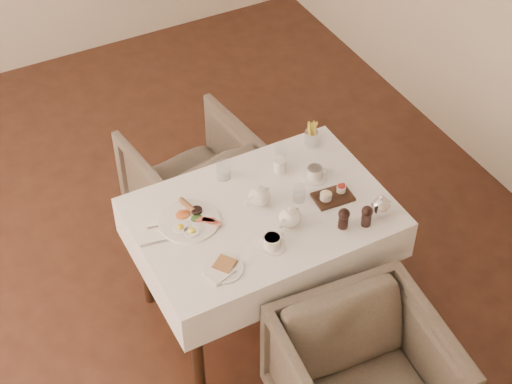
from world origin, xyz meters
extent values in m
plane|color=black|center=(0.00, 0.00, 0.00)|extent=(5.00, 5.00, 0.00)
cube|color=black|center=(0.36, -0.48, 0.72)|extent=(1.20, 0.80, 0.04)
cube|color=white|center=(0.36, -0.48, 0.64)|extent=(1.28, 0.88, 0.23)
cylinder|color=black|center=(-0.18, -0.14, 0.35)|extent=(0.06, 0.06, 0.70)
cylinder|color=black|center=(0.90, -0.14, 0.35)|extent=(0.06, 0.06, 0.70)
cylinder|color=black|center=(-0.18, -0.82, 0.35)|extent=(0.06, 0.06, 0.70)
cylinder|color=black|center=(0.90, -0.82, 0.35)|extent=(0.06, 0.06, 0.70)
imported|color=brown|center=(0.43, -1.35, 0.35)|extent=(0.80, 0.82, 0.69)
imported|color=brown|center=(0.33, 0.34, 0.32)|extent=(0.77, 0.79, 0.64)
cylinder|color=white|center=(0.00, -0.38, 0.76)|extent=(0.31, 0.31, 0.01)
ellipsoid|color=#C75B23|center=(-0.01, -0.33, 0.78)|extent=(0.08, 0.07, 0.03)
cylinder|color=brown|center=(0.03, -0.29, 0.78)|extent=(0.05, 0.11, 0.03)
cylinder|color=black|center=(0.06, -0.34, 0.77)|extent=(0.06, 0.06, 0.02)
cube|color=#A22B25|center=(0.08, -0.43, 0.77)|extent=(0.10, 0.10, 0.01)
ellipsoid|color=#264C19|center=(0.04, -0.39, 0.77)|extent=(0.06, 0.05, 0.02)
cylinder|color=white|center=(0.02, -0.74, 0.76)|extent=(0.19, 0.19, 0.01)
cube|color=olive|center=(0.03, -0.73, 0.77)|extent=(0.13, 0.13, 0.01)
cube|color=white|center=(-0.01, -0.76, 0.77)|extent=(0.15, 0.13, 0.02)
cylinder|color=white|center=(0.58, -0.26, 0.80)|extent=(0.08, 0.08, 0.08)
cylinder|color=white|center=(0.29, -0.72, 0.76)|extent=(0.13, 0.13, 0.01)
cylinder|color=white|center=(0.29, -0.72, 0.79)|extent=(0.10, 0.10, 0.06)
cylinder|color=#A37E49|center=(0.29, -0.72, 0.82)|extent=(0.08, 0.08, 0.00)
cylinder|color=white|center=(0.72, -0.39, 0.76)|extent=(0.14, 0.14, 0.01)
cylinder|color=white|center=(0.72, -0.39, 0.79)|extent=(0.11, 0.11, 0.06)
cylinder|color=#A37E49|center=(0.72, -0.39, 0.82)|extent=(0.08, 0.08, 0.00)
cylinder|color=silver|center=(0.30, -0.16, 0.81)|extent=(0.09, 0.09, 0.10)
cylinder|color=silver|center=(0.56, -0.50, 0.80)|extent=(0.07, 0.07, 0.09)
cylinder|color=silver|center=(0.64, -0.17, 0.80)|extent=(0.07, 0.07, 0.09)
cube|color=black|center=(0.72, -0.57, 0.76)|extent=(0.21, 0.15, 0.02)
cylinder|color=white|center=(0.68, -0.57, 0.79)|extent=(0.06, 0.06, 0.03)
cylinder|color=maroon|center=(0.78, -0.56, 0.79)|extent=(0.05, 0.05, 0.03)
cylinder|color=silver|center=(0.85, -0.15, 0.80)|extent=(0.07, 0.07, 0.09)
cube|color=silver|center=(-0.11, -0.35, 0.76)|extent=(0.18, 0.05, 0.00)
cube|color=silver|center=(-0.18, -0.44, 0.76)|extent=(0.20, 0.05, 0.00)
camera|label=1|loc=(-0.98, -2.94, 3.52)|focal=55.00mm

